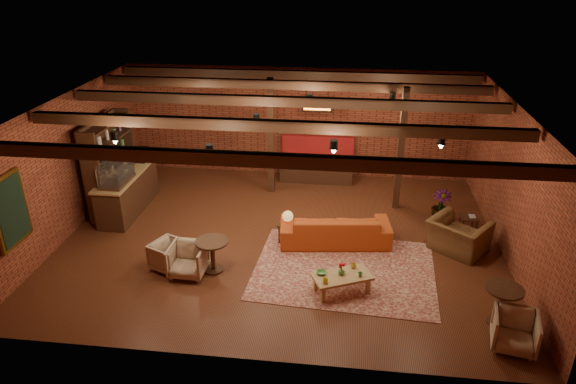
# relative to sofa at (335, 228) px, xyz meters

# --- Properties ---
(floor) EXTENTS (10.00, 10.00, 0.00)m
(floor) POSITION_rel_sofa_xyz_m (-1.27, 0.02, -0.37)
(floor) COLOR #36170D
(floor) RESTS_ON ground
(ceiling) EXTENTS (10.00, 8.00, 0.02)m
(ceiling) POSITION_rel_sofa_xyz_m (-1.27, 0.02, 2.83)
(ceiling) COLOR black
(ceiling) RESTS_ON wall_back
(wall_back) EXTENTS (10.00, 0.02, 3.20)m
(wall_back) POSITION_rel_sofa_xyz_m (-1.27, 4.02, 1.23)
(wall_back) COLOR brown
(wall_back) RESTS_ON ground
(wall_front) EXTENTS (10.00, 0.02, 3.20)m
(wall_front) POSITION_rel_sofa_xyz_m (-1.27, -3.98, 1.23)
(wall_front) COLOR brown
(wall_front) RESTS_ON ground
(wall_left) EXTENTS (0.02, 8.00, 3.20)m
(wall_left) POSITION_rel_sofa_xyz_m (-6.27, 0.02, 1.23)
(wall_left) COLOR brown
(wall_left) RESTS_ON ground
(wall_right) EXTENTS (0.02, 8.00, 3.20)m
(wall_right) POSITION_rel_sofa_xyz_m (3.73, 0.02, 1.23)
(wall_right) COLOR brown
(wall_right) RESTS_ON ground
(ceiling_beams) EXTENTS (9.80, 6.40, 0.22)m
(ceiling_beams) POSITION_rel_sofa_xyz_m (-1.27, 0.02, 2.71)
(ceiling_beams) COLOR black
(ceiling_beams) RESTS_ON ceiling
(ceiling_pipe) EXTENTS (9.60, 0.12, 0.12)m
(ceiling_pipe) POSITION_rel_sofa_xyz_m (-1.27, 1.62, 2.48)
(ceiling_pipe) COLOR black
(ceiling_pipe) RESTS_ON ceiling
(post_left) EXTENTS (0.16, 0.16, 3.20)m
(post_left) POSITION_rel_sofa_xyz_m (-1.87, 2.62, 1.23)
(post_left) COLOR black
(post_left) RESTS_ON ground
(post_right) EXTENTS (0.16, 0.16, 3.20)m
(post_right) POSITION_rel_sofa_xyz_m (1.53, 2.02, 1.23)
(post_right) COLOR black
(post_right) RESTS_ON ground
(service_counter) EXTENTS (0.80, 2.50, 1.60)m
(service_counter) POSITION_rel_sofa_xyz_m (-5.37, 1.02, 0.43)
(service_counter) COLOR black
(service_counter) RESTS_ON ground
(plant_counter) EXTENTS (0.35, 0.39, 0.30)m
(plant_counter) POSITION_rel_sofa_xyz_m (-5.27, 1.22, 0.85)
(plant_counter) COLOR #337F33
(plant_counter) RESTS_ON service_counter
(shelving_hutch) EXTENTS (0.52, 2.00, 2.40)m
(shelving_hutch) POSITION_rel_sofa_xyz_m (-5.77, 1.12, 0.83)
(shelving_hutch) COLOR black
(shelving_hutch) RESTS_ON ground
(chalkboard_menu) EXTENTS (0.08, 0.96, 1.46)m
(chalkboard_menu) POSITION_rel_sofa_xyz_m (-6.20, -2.28, 1.23)
(chalkboard_menu) COLOR black
(chalkboard_menu) RESTS_ON wall_left
(banquette) EXTENTS (2.10, 0.70, 1.00)m
(banquette) POSITION_rel_sofa_xyz_m (-0.67, 3.57, 0.13)
(banquette) COLOR #A91C1E
(banquette) RESTS_ON ground
(service_sign) EXTENTS (0.86, 0.06, 0.30)m
(service_sign) POSITION_rel_sofa_xyz_m (-0.67, 3.12, 1.98)
(service_sign) COLOR orange
(service_sign) RESTS_ON ceiling
(ceiling_spotlights) EXTENTS (6.40, 4.40, 0.28)m
(ceiling_spotlights) POSITION_rel_sofa_xyz_m (-1.27, 0.02, 2.49)
(ceiling_spotlights) COLOR black
(ceiling_spotlights) RESTS_ON ceiling
(rug) EXTENTS (3.94, 3.11, 0.01)m
(rug) POSITION_rel_sofa_xyz_m (0.25, -1.14, -0.36)
(rug) COLOR maroon
(rug) RESTS_ON floor
(sofa) EXTENTS (2.61, 1.27, 0.73)m
(sofa) POSITION_rel_sofa_xyz_m (0.00, 0.00, 0.00)
(sofa) COLOR #A23D16
(sofa) RESTS_ON floor
(coffee_table) EXTENTS (1.27, 0.99, 0.64)m
(coffee_table) POSITION_rel_sofa_xyz_m (0.19, -1.93, -0.02)
(coffee_table) COLOR #9D7F49
(coffee_table) RESTS_ON floor
(side_table_lamp) EXTENTS (0.46, 0.46, 0.79)m
(side_table_lamp) POSITION_rel_sofa_xyz_m (-1.08, -0.11, 0.24)
(side_table_lamp) COLOR black
(side_table_lamp) RESTS_ON floor
(round_table_left) EXTENTS (0.69, 0.69, 0.72)m
(round_table_left) POSITION_rel_sofa_xyz_m (-2.50, -1.48, 0.12)
(round_table_left) COLOR black
(round_table_left) RESTS_ON floor
(armchair_a) EXTENTS (0.84, 0.86, 0.68)m
(armchair_a) POSITION_rel_sofa_xyz_m (-3.43, -1.51, -0.03)
(armchair_a) COLOR beige
(armchair_a) RESTS_ON floor
(armchair_b) EXTENTS (0.74, 0.70, 0.74)m
(armchair_b) POSITION_rel_sofa_xyz_m (-2.99, -1.67, 0.01)
(armchair_b) COLOR beige
(armchair_b) RESTS_ON floor
(armchair_right) EXTENTS (1.39, 1.32, 1.02)m
(armchair_right) POSITION_rel_sofa_xyz_m (2.74, -0.06, 0.15)
(armchair_right) COLOR brown
(armchair_right) RESTS_ON floor
(side_table_book) EXTENTS (0.43, 0.43, 0.46)m
(side_table_book) POSITION_rel_sofa_xyz_m (3.13, 0.80, 0.05)
(side_table_book) COLOR black
(side_table_book) RESTS_ON floor
(round_table_right) EXTENTS (0.66, 0.66, 0.77)m
(round_table_right) POSITION_rel_sofa_xyz_m (3.05, -2.55, 0.15)
(round_table_right) COLOR black
(round_table_right) RESTS_ON floor
(armchair_far) EXTENTS (0.83, 0.79, 0.73)m
(armchair_far) POSITION_rel_sofa_xyz_m (3.13, -3.15, -0.00)
(armchair_far) COLOR beige
(armchair_far) RESTS_ON floor
(plant_tall) EXTENTS (1.50, 1.50, 2.42)m
(plant_tall) POSITION_rel_sofa_xyz_m (2.58, 1.38, 0.84)
(plant_tall) COLOR #4C7F4C
(plant_tall) RESTS_ON floor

